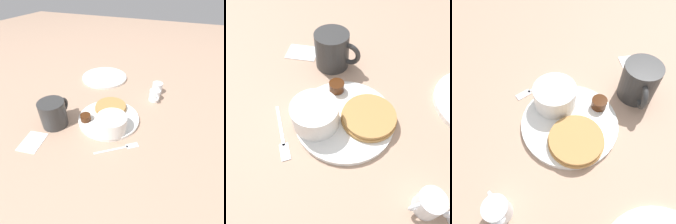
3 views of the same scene
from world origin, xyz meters
TOP-DOWN VIEW (x-y plane):
  - ground_plane at (0.00, 0.00)m, footprint 4.00×4.00m
  - plate at (0.00, 0.00)m, footprint 0.24×0.24m
  - pancake_stack at (-0.06, -0.01)m, footprint 0.13×0.13m
  - bowl at (0.06, 0.04)m, footprint 0.11×0.11m
  - syrup_cup at (0.05, -0.08)m, footprint 0.04×0.04m
  - butter_ramekin at (0.08, 0.03)m, footprint 0.05×0.05m
  - coffee_mug at (0.10, -0.18)m, footprint 0.13×0.10m
  - creamer_pitcher_near at (-0.20, 0.14)m, footprint 0.06×0.05m
  - creamer_pitcher_far at (-0.27, 0.14)m, footprint 0.07×0.05m
  - fork at (0.12, 0.10)m, footprint 0.10×0.13m
  - napkin at (0.21, -0.20)m, footprint 0.10×0.08m
  - far_plate at (-0.32, -0.16)m, footprint 0.24×0.24m

SIDE VIEW (x-z plane):
  - ground_plane at x=0.00m, z-range 0.00..0.00m
  - fork at x=0.12m, z-range 0.00..0.00m
  - napkin at x=0.21m, z-range 0.00..0.00m
  - plate at x=0.00m, z-range 0.00..0.01m
  - far_plate at x=-0.32m, z-range 0.00..0.01m
  - pancake_stack at x=-0.06m, z-range 0.01..0.03m
  - syrup_cup at x=0.05m, z-range 0.01..0.04m
  - creamer_pitcher_near at x=-0.20m, z-range 0.00..0.05m
  - butter_ramekin at x=0.08m, z-range 0.01..0.05m
  - creamer_pitcher_far at x=-0.27m, z-range 0.00..0.06m
  - bowl at x=0.06m, z-range 0.01..0.07m
  - coffee_mug at x=0.10m, z-range 0.00..0.10m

